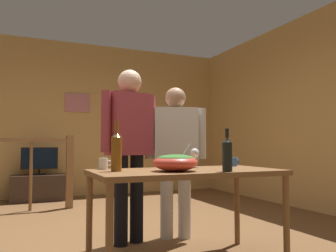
{
  "coord_description": "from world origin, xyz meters",
  "views": [
    {
      "loc": [
        -0.82,
        -3.42,
        0.94
      ],
      "look_at": [
        0.4,
        -0.61,
        1.11
      ],
      "focal_mm": 36.71,
      "sensor_mm": 36.0,
      "label": 1
    }
  ],
  "objects": [
    {
      "name": "ground_plane",
      "position": [
        0.0,
        0.0,
        0.0
      ],
      "size": [
        8.18,
        8.18,
        0.0
      ],
      "primitive_type": "plane",
      "color": "brown"
    },
    {
      "name": "back_wall",
      "position": [
        0.0,
        3.15,
        1.43
      ],
      "size": [
        6.13,
        0.1,
        2.86
      ],
      "primitive_type": "cube",
      "color": "tan",
      "rests_on": "ground_plane"
    },
    {
      "name": "side_wall_right",
      "position": [
        3.06,
        0.94,
        1.43
      ],
      "size": [
        0.1,
        4.72,
        2.86
      ],
      "primitive_type": "cube",
      "color": "tan",
      "rests_on": "ground_plane"
    },
    {
      "name": "framed_picture",
      "position": [
        0.16,
        3.09,
        1.72
      ],
      "size": [
        0.45,
        0.03,
        0.34
      ],
      "primitive_type": "cube",
      "color": "#B9696E"
    },
    {
      "name": "stair_railing",
      "position": [
        -1.01,
        1.9,
        0.67
      ],
      "size": [
        2.78,
        0.1,
        1.08
      ],
      "color": "brown",
      "rests_on": "ground_plane"
    },
    {
      "name": "tv_console",
      "position": [
        -0.5,
        2.8,
        0.22
      ],
      "size": [
        0.9,
        0.4,
        0.43
      ],
      "primitive_type": "cube",
      "color": "#38281E",
      "rests_on": "ground_plane"
    },
    {
      "name": "flat_screen_tv",
      "position": [
        -0.5,
        2.76,
        0.7
      ],
      "size": [
        0.59,
        0.12,
        0.46
      ],
      "color": "black",
      "rests_on": "tv_console"
    },
    {
      "name": "serving_table",
      "position": [
        0.4,
        -0.98,
        0.67
      ],
      "size": [
        1.48,
        0.74,
        0.74
      ],
      "color": "brown",
      "rests_on": "ground_plane"
    },
    {
      "name": "salad_bowl",
      "position": [
        0.25,
        -1.08,
        0.81
      ],
      "size": [
        0.34,
        0.34,
        0.21
      ],
      "color": "#CC3D2D",
      "rests_on": "serving_table"
    },
    {
      "name": "wine_glass",
      "position": [
        0.57,
        -0.79,
        0.86
      ],
      "size": [
        0.08,
        0.08,
        0.17
      ],
      "color": "silver",
      "rests_on": "serving_table"
    },
    {
      "name": "wine_bottle_dark",
      "position": [
        0.58,
        -1.27,
        0.87
      ],
      "size": [
        0.07,
        0.07,
        0.32
      ],
      "color": "black",
      "rests_on": "serving_table"
    },
    {
      "name": "wine_bottle_amber",
      "position": [
        -0.16,
        -0.92,
        0.89
      ],
      "size": [
        0.08,
        0.08,
        0.38
      ],
      "color": "brown",
      "rests_on": "serving_table"
    },
    {
      "name": "mug_white",
      "position": [
        -0.2,
        -0.68,
        0.79
      ],
      "size": [
        0.11,
        0.07,
        0.09
      ],
      "color": "white",
      "rests_on": "serving_table"
    },
    {
      "name": "mug_blue",
      "position": [
        1.0,
        -0.74,
        0.78
      ],
      "size": [
        0.11,
        0.08,
        0.08
      ],
      "color": "#3866B2",
      "rests_on": "serving_table"
    },
    {
      "name": "person_standing_left",
      "position": [
        0.15,
        -0.23,
        1.0
      ],
      "size": [
        0.59,
        0.34,
        1.67
      ],
      "rotation": [
        0.0,
        0.0,
        3.45
      ],
      "color": "black",
      "rests_on": "ground_plane"
    },
    {
      "name": "person_standing_right",
      "position": [
        0.64,
        -0.23,
        0.9
      ],
      "size": [
        0.6,
        0.34,
        1.53
      ],
      "rotation": [
        0.0,
        0.0,
        2.83
      ],
      "color": "beige",
      "rests_on": "ground_plane"
    }
  ]
}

